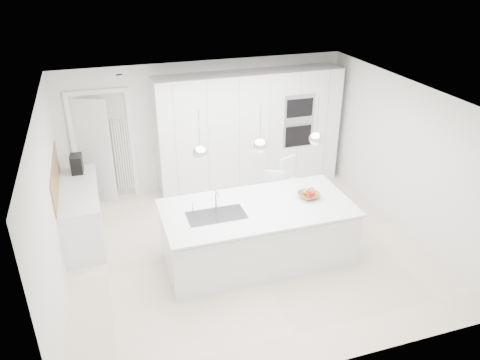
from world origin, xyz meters
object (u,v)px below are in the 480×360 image
object	(u,v)px
fruit_bowl	(309,195)
espresso_machine	(77,164)
bar_stool_left	(276,201)
island_base	(258,235)
bar_stool_right	(290,191)

from	to	relation	value
fruit_bowl	espresso_machine	xyz separation A→B (m)	(-3.37, 2.04, 0.12)
bar_stool_left	island_base	bearing A→B (deg)	-102.70
island_base	bar_stool_left	distance (m)	0.99
island_base	espresso_machine	distance (m)	3.36
bar_stool_left	fruit_bowl	bearing A→B (deg)	-46.06
espresso_machine	bar_stool_right	world-z (taller)	espresso_machine
island_base	bar_stool_left	size ratio (longest dim) A/B	2.78
espresso_machine	island_base	bearing A→B (deg)	-36.71
island_base	fruit_bowl	world-z (taller)	fruit_bowl
espresso_machine	bar_stool_left	bearing A→B (deg)	-19.86
fruit_bowl	island_base	bearing A→B (deg)	-174.42
espresso_machine	fruit_bowl	bearing A→B (deg)	-27.87
island_base	bar_stool_right	bearing A→B (deg)	46.17
fruit_bowl	bar_stool_right	size ratio (longest dim) A/B	0.29
fruit_bowl	bar_stool_left	world-z (taller)	bar_stool_left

